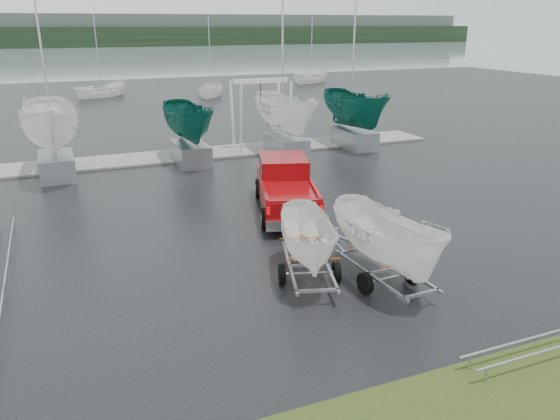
# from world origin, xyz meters

# --- Properties ---
(ground_plane) EXTENTS (120.00, 120.00, 0.00)m
(ground_plane) POSITION_xyz_m (0.00, 0.00, 0.00)
(ground_plane) COLOR black
(ground_plane) RESTS_ON ground
(lake) EXTENTS (300.00, 300.00, 0.00)m
(lake) POSITION_xyz_m (0.00, 100.00, -0.01)
(lake) COLOR gray
(lake) RESTS_ON ground
(dock) EXTENTS (30.00, 3.00, 0.12)m
(dock) POSITION_xyz_m (0.00, 13.00, 0.05)
(dock) COLOR gray
(dock) RESTS_ON ground
(treeline) EXTENTS (300.00, 8.00, 6.00)m
(treeline) POSITION_xyz_m (0.00, 170.00, 3.00)
(treeline) COLOR black
(treeline) RESTS_ON ground
(far_hill) EXTENTS (300.00, 6.00, 10.00)m
(far_hill) POSITION_xyz_m (0.00, 178.00, 5.00)
(far_hill) COLOR #4C5651
(far_hill) RESTS_ON ground
(pickup_truck) EXTENTS (3.69, 6.32, 1.99)m
(pickup_truck) POSITION_xyz_m (1.33, 2.29, 1.04)
(pickup_truck) COLOR maroon
(pickup_truck) RESTS_ON ground
(trailer_hitched) EXTENTS (2.18, 3.79, 4.51)m
(trailer_hitched) POSITION_xyz_m (-0.57, -3.93, 2.46)
(trailer_hitched) COLOR gray
(trailer_hitched) RESTS_ON ground
(trailer_parked) EXTENTS (1.84, 3.65, 5.18)m
(trailer_parked) POSITION_xyz_m (1.32, -5.07, 2.80)
(trailer_parked) COLOR gray
(trailer_parked) RESTS_ON ground
(boat_hoist) EXTENTS (3.30, 2.18, 4.12)m
(boat_hoist) POSITION_xyz_m (4.32, 13.00, 2.67)
(boat_hoist) COLOR silver
(boat_hoist) RESTS_ON ground
(keelboat_0) EXTENTS (2.65, 3.20, 10.83)m
(keelboat_0) POSITION_xyz_m (-7.07, 11.00, 4.22)
(keelboat_0) COLOR gray
(keelboat_0) RESTS_ON ground
(keelboat_1) EXTENTS (2.18, 3.20, 6.90)m
(keelboat_1) POSITION_xyz_m (-0.41, 11.20, 3.42)
(keelboat_1) COLOR gray
(keelboat_1) RESTS_ON ground
(keelboat_2) EXTENTS (2.40, 3.20, 10.57)m
(keelboat_2) POSITION_xyz_m (5.06, 11.00, 3.81)
(keelboat_2) COLOR gray
(keelboat_2) RESTS_ON ground
(keelboat_3) EXTENTS (2.35, 3.20, 10.52)m
(keelboat_3) POSITION_xyz_m (9.68, 11.30, 3.73)
(keelboat_3) COLOR gray
(keelboat_3) RESTS_ON ground
(mast_rack_0) EXTENTS (0.56, 6.50, 0.06)m
(mast_rack_0) POSITION_xyz_m (-9.00, 1.00, 0.35)
(mast_rack_0) COLOR gray
(mast_rack_0) RESTS_ON ground
(moored_boat_1) EXTENTS (3.17, 3.15, 11.02)m
(moored_boat_1) POSITION_xyz_m (-2.17, 41.87, 0.01)
(moored_boat_1) COLOR white
(moored_boat_1) RESTS_ON ground
(moored_boat_2) EXTENTS (2.90, 2.92, 10.83)m
(moored_boat_2) POSITION_xyz_m (8.26, 37.98, 0.01)
(moored_boat_2) COLOR white
(moored_boat_2) RESTS_ON ground
(moored_boat_3) EXTENTS (3.77, 3.76, 11.55)m
(moored_boat_3) POSITION_xyz_m (23.65, 46.52, 0.00)
(moored_boat_3) COLOR white
(moored_boat_3) RESTS_ON ground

